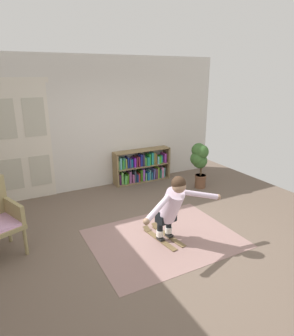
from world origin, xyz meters
TOP-DOWN VIEW (x-y plane):
  - ground_plane at (0.00, 0.00)m, footprint 7.20×7.20m
  - back_wall at (0.00, 2.60)m, footprint 6.00×0.10m
  - double_door at (-1.60, 2.54)m, footprint 1.22×0.05m
  - rug at (0.09, -0.13)m, footprint 2.28×1.75m
  - bookshelf at (0.96, 2.39)m, footprint 1.41×0.30m
  - potted_plant at (1.90, 1.37)m, footprint 0.40×0.38m
  - skis_pair at (0.08, -0.10)m, footprint 0.37×0.81m
  - person_skier at (0.11, -0.30)m, footprint 1.44×0.70m

SIDE VIEW (x-z plane):
  - ground_plane at x=0.00m, z-range 0.00..0.00m
  - rug at x=0.09m, z-range 0.00..0.01m
  - skis_pair at x=0.08m, z-range -0.01..0.06m
  - bookshelf at x=0.96m, z-range -0.04..0.75m
  - person_skier at x=0.11m, z-range 0.12..1.19m
  - potted_plant at x=1.90m, z-range 0.17..1.22m
  - double_door at x=-1.60m, z-range 0.01..2.46m
  - back_wall at x=0.00m, z-range 0.00..2.90m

